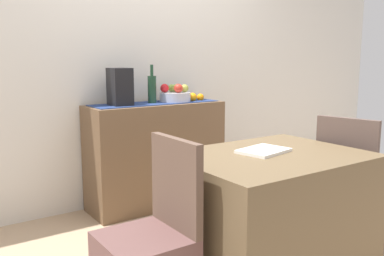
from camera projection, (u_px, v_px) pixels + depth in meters
name	position (u px, v px, depth m)	size (l,w,h in m)	color
ground_plane	(223.00, 241.00, 2.99)	(6.40, 6.40, 0.02)	tan
room_wall_rear	(142.00, 50.00, 3.72)	(6.40, 0.06, 2.70)	silver
sideboard_console	(156.00, 155.00, 3.65)	(1.19, 0.42, 0.90)	brown
table_runner	(155.00, 103.00, 3.58)	(1.11, 0.32, 0.01)	navy
fruit_bowl	(175.00, 97.00, 3.68)	(0.27, 0.27, 0.08)	silver
apple_rear	(176.00, 88.00, 3.69)	(0.07, 0.07, 0.07)	#82A73F
apple_left	(178.00, 88.00, 3.62)	(0.08, 0.08, 0.08)	red
apple_right	(171.00, 88.00, 3.76)	(0.06, 0.06, 0.06)	#85A841
apple_upper	(165.00, 88.00, 3.65)	(0.08, 0.08, 0.08)	red
apple_center	(185.00, 88.00, 3.69)	(0.07, 0.07, 0.07)	#999D3B
wine_bottle	(152.00, 89.00, 3.54)	(0.07, 0.07, 0.33)	#1E3D27
coffee_maker	(120.00, 87.00, 3.37)	(0.16, 0.18, 0.30)	black
orange_loose_far	(193.00, 97.00, 3.74)	(0.08, 0.08, 0.08)	orange
orange_loose_near_bowl	(200.00, 97.00, 3.79)	(0.06, 0.06, 0.06)	orange
dining_table	(268.00, 216.00, 2.44)	(1.07, 0.81, 0.74)	brown
open_book	(264.00, 151.00, 2.42)	(0.28, 0.21, 0.02)	white
chair_by_corner	(352.00, 206.00, 2.90)	(0.49, 0.49, 0.90)	brown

